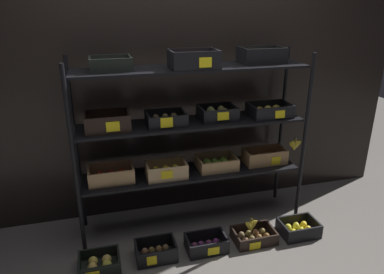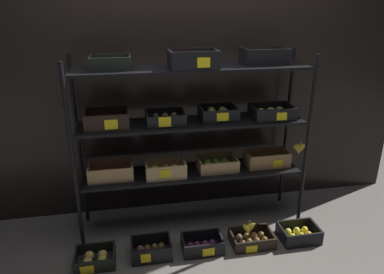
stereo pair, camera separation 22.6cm
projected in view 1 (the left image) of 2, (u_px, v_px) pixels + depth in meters
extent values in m
plane|color=#605B56|center=(192.00, 221.00, 3.32)|extent=(10.00, 10.00, 0.00)
cube|color=black|center=(180.00, 70.00, 3.21)|extent=(4.29, 0.12, 2.65)
cylinder|color=black|center=(75.00, 168.00, 2.63)|extent=(0.03, 0.03, 1.52)
cylinder|color=black|center=(304.00, 143.00, 3.09)|extent=(0.03, 0.03, 1.52)
cylinder|color=black|center=(76.00, 147.00, 3.00)|extent=(0.03, 0.03, 1.52)
cylinder|color=black|center=(281.00, 128.00, 3.46)|extent=(0.03, 0.03, 1.52)
cube|color=black|center=(192.00, 172.00, 3.14)|extent=(1.86, 0.37, 0.02)
cube|color=black|center=(192.00, 123.00, 2.98)|extent=(1.86, 0.37, 0.02)
cube|color=black|center=(192.00, 68.00, 2.81)|extent=(1.86, 0.37, 0.02)
cube|color=tan|center=(112.00, 180.00, 2.96)|extent=(0.36, 0.23, 0.01)
cube|color=tan|center=(112.00, 179.00, 2.84)|extent=(0.36, 0.02, 0.12)
cube|color=tan|center=(110.00, 168.00, 3.03)|extent=(0.36, 0.02, 0.12)
cube|color=tan|center=(89.00, 176.00, 2.89)|extent=(0.02, 0.20, 0.12)
cube|color=tan|center=(132.00, 171.00, 2.98)|extent=(0.02, 0.20, 0.12)
sphere|color=red|center=(100.00, 179.00, 2.90)|extent=(0.07, 0.07, 0.07)
sphere|color=red|center=(112.00, 178.00, 2.91)|extent=(0.07, 0.07, 0.07)
sphere|color=red|center=(122.00, 176.00, 2.94)|extent=(0.07, 0.07, 0.07)
sphere|color=red|center=(100.00, 175.00, 2.95)|extent=(0.07, 0.07, 0.07)
sphere|color=red|center=(111.00, 174.00, 2.97)|extent=(0.07, 0.07, 0.07)
sphere|color=red|center=(122.00, 173.00, 2.99)|extent=(0.07, 0.07, 0.07)
cube|color=tan|center=(166.00, 176.00, 3.03)|extent=(0.33, 0.21, 0.01)
cube|color=tan|center=(169.00, 174.00, 2.92)|extent=(0.33, 0.02, 0.11)
cube|color=tan|center=(164.00, 164.00, 3.10)|extent=(0.33, 0.02, 0.11)
cube|color=tan|center=(147.00, 171.00, 2.97)|extent=(0.02, 0.18, 0.11)
cube|color=tan|center=(185.00, 167.00, 3.05)|extent=(0.02, 0.18, 0.11)
ellipsoid|color=yellow|center=(157.00, 173.00, 2.97)|extent=(0.06, 0.06, 0.08)
ellipsoid|color=yellow|center=(167.00, 173.00, 2.99)|extent=(0.06, 0.06, 0.08)
ellipsoid|color=yellow|center=(177.00, 171.00, 3.01)|extent=(0.06, 0.06, 0.08)
ellipsoid|color=yellow|center=(156.00, 171.00, 3.02)|extent=(0.06, 0.06, 0.08)
ellipsoid|color=yellow|center=(166.00, 169.00, 3.04)|extent=(0.06, 0.06, 0.08)
ellipsoid|color=yellow|center=(175.00, 168.00, 3.06)|extent=(0.06, 0.06, 0.08)
cube|color=yellow|center=(167.00, 175.00, 2.91)|extent=(0.10, 0.01, 0.07)
cube|color=tan|center=(216.00, 167.00, 3.19)|extent=(0.34, 0.25, 0.01)
cube|color=tan|center=(221.00, 167.00, 3.07)|extent=(0.34, 0.02, 0.09)
cube|color=tan|center=(212.00, 156.00, 3.28)|extent=(0.34, 0.02, 0.09)
cube|color=tan|center=(199.00, 164.00, 3.13)|extent=(0.02, 0.22, 0.09)
cube|color=tan|center=(234.00, 160.00, 3.21)|extent=(0.02, 0.22, 0.09)
sphere|color=#95C23F|center=(209.00, 165.00, 3.13)|extent=(0.07, 0.07, 0.07)
sphere|color=#89C63C|center=(218.00, 164.00, 3.15)|extent=(0.07, 0.07, 0.07)
sphere|color=#7FB037|center=(226.00, 163.00, 3.16)|extent=(0.07, 0.07, 0.07)
sphere|color=#87C840|center=(207.00, 162.00, 3.19)|extent=(0.07, 0.07, 0.07)
sphere|color=#8DB846|center=(215.00, 161.00, 3.21)|extent=(0.07, 0.07, 0.07)
sphere|color=#86B836|center=(223.00, 160.00, 3.23)|extent=(0.07, 0.07, 0.07)
cube|color=#A87F51|center=(264.00, 161.00, 3.30)|extent=(0.38, 0.20, 0.01)
cube|color=#A87F51|center=(269.00, 159.00, 3.19)|extent=(0.38, 0.02, 0.12)
cube|color=#A87F51|center=(260.00, 151.00, 3.36)|extent=(0.38, 0.02, 0.12)
cube|color=#A87F51|center=(246.00, 157.00, 3.23)|extent=(0.02, 0.17, 0.12)
cube|color=#A87F51|center=(282.00, 153.00, 3.32)|extent=(0.02, 0.17, 0.12)
sphere|color=orange|center=(254.00, 161.00, 3.23)|extent=(0.06, 0.06, 0.06)
sphere|color=orange|center=(262.00, 160.00, 3.25)|extent=(0.06, 0.06, 0.06)
sphere|color=orange|center=(269.00, 159.00, 3.27)|extent=(0.06, 0.06, 0.06)
sphere|color=orange|center=(276.00, 158.00, 3.29)|extent=(0.06, 0.06, 0.06)
sphere|color=orange|center=(252.00, 158.00, 3.28)|extent=(0.06, 0.06, 0.06)
sphere|color=#FF660D|center=(259.00, 157.00, 3.30)|extent=(0.06, 0.06, 0.06)
sphere|color=orange|center=(267.00, 156.00, 3.32)|extent=(0.06, 0.06, 0.06)
sphere|color=orange|center=(274.00, 155.00, 3.34)|extent=(0.06, 0.06, 0.06)
cube|color=yellow|center=(276.00, 161.00, 3.21)|extent=(0.09, 0.01, 0.07)
cube|color=black|center=(108.00, 129.00, 2.79)|extent=(0.34, 0.25, 0.01)
cube|color=black|center=(108.00, 125.00, 2.66)|extent=(0.34, 0.02, 0.12)
cube|color=black|center=(107.00, 116.00, 2.87)|extent=(0.34, 0.02, 0.12)
cube|color=black|center=(85.00, 122.00, 2.72)|extent=(0.02, 0.22, 0.12)
cube|color=black|center=(128.00, 119.00, 2.80)|extent=(0.02, 0.22, 0.12)
sphere|color=orange|center=(97.00, 126.00, 2.72)|extent=(0.07, 0.07, 0.07)
sphere|color=orange|center=(108.00, 125.00, 2.74)|extent=(0.07, 0.07, 0.07)
sphere|color=orange|center=(119.00, 124.00, 2.76)|extent=(0.07, 0.07, 0.07)
sphere|color=orange|center=(97.00, 123.00, 2.78)|extent=(0.07, 0.07, 0.07)
sphere|color=orange|center=(107.00, 122.00, 2.81)|extent=(0.07, 0.07, 0.07)
sphere|color=orange|center=(117.00, 121.00, 2.83)|extent=(0.07, 0.07, 0.07)
cube|color=yellow|center=(113.00, 127.00, 2.66)|extent=(0.10, 0.01, 0.08)
cube|color=black|center=(166.00, 124.00, 2.90)|extent=(0.31, 0.25, 0.01)
cube|color=black|center=(169.00, 122.00, 2.78)|extent=(0.31, 0.02, 0.09)
cube|color=black|center=(163.00, 114.00, 2.99)|extent=(0.31, 0.02, 0.09)
cube|color=black|center=(147.00, 119.00, 2.85)|extent=(0.02, 0.22, 0.09)
cube|color=black|center=(184.00, 116.00, 2.92)|extent=(0.02, 0.22, 0.09)
ellipsoid|color=brown|center=(157.00, 121.00, 2.84)|extent=(0.05, 0.05, 0.07)
ellipsoid|color=brown|center=(167.00, 121.00, 2.85)|extent=(0.05, 0.05, 0.07)
ellipsoid|color=brown|center=(176.00, 120.00, 2.87)|extent=(0.05, 0.05, 0.07)
ellipsoid|color=brown|center=(156.00, 118.00, 2.91)|extent=(0.05, 0.05, 0.07)
ellipsoid|color=brown|center=(165.00, 117.00, 2.93)|extent=(0.05, 0.05, 0.07)
ellipsoid|color=brown|center=(174.00, 117.00, 2.95)|extent=(0.05, 0.05, 0.07)
cube|color=yellow|center=(167.00, 123.00, 2.77)|extent=(0.10, 0.01, 0.08)
cube|color=black|center=(217.00, 118.00, 3.03)|extent=(0.31, 0.24, 0.01)
cube|color=black|center=(222.00, 116.00, 2.91)|extent=(0.31, 0.02, 0.10)
cube|color=black|center=(213.00, 108.00, 3.12)|extent=(0.31, 0.02, 0.10)
cube|color=black|center=(201.00, 113.00, 2.98)|extent=(0.02, 0.21, 0.10)
cube|color=black|center=(233.00, 111.00, 3.05)|extent=(0.02, 0.21, 0.10)
ellipsoid|color=#B8C259|center=(213.00, 114.00, 2.97)|extent=(0.07, 0.07, 0.09)
ellipsoid|color=#B3AB4E|center=(225.00, 114.00, 2.99)|extent=(0.07, 0.07, 0.09)
ellipsoid|color=tan|center=(211.00, 112.00, 3.04)|extent=(0.07, 0.07, 0.09)
ellipsoid|color=tan|center=(221.00, 111.00, 3.06)|extent=(0.07, 0.07, 0.09)
cube|color=yellow|center=(223.00, 116.00, 2.90)|extent=(0.10, 0.01, 0.07)
cube|color=black|center=(269.00, 115.00, 3.11)|extent=(0.35, 0.25, 0.01)
cube|color=black|center=(276.00, 113.00, 2.99)|extent=(0.35, 0.02, 0.10)
cube|color=black|center=(264.00, 106.00, 3.20)|extent=(0.35, 0.02, 0.10)
cube|color=black|center=(251.00, 111.00, 3.05)|extent=(0.02, 0.21, 0.10)
cube|color=black|center=(287.00, 108.00, 3.13)|extent=(0.02, 0.21, 0.10)
sphere|color=#DCC647|center=(263.00, 113.00, 3.05)|extent=(0.07, 0.07, 0.07)
sphere|color=#E5C853|center=(272.00, 112.00, 3.07)|extent=(0.07, 0.07, 0.07)
sphere|color=gold|center=(281.00, 111.00, 3.08)|extent=(0.07, 0.07, 0.07)
sphere|color=gold|center=(259.00, 111.00, 3.10)|extent=(0.07, 0.07, 0.07)
sphere|color=#D3C557|center=(268.00, 110.00, 3.13)|extent=(0.07, 0.07, 0.07)
sphere|color=gold|center=(276.00, 109.00, 3.15)|extent=(0.07, 0.07, 0.07)
cube|color=yellow|center=(280.00, 114.00, 2.99)|extent=(0.09, 0.01, 0.07)
cube|color=black|center=(111.00, 69.00, 2.67)|extent=(0.31, 0.24, 0.01)
cube|color=black|center=(111.00, 65.00, 2.56)|extent=(0.31, 0.02, 0.09)
cube|color=black|center=(110.00, 60.00, 2.76)|extent=(0.31, 0.02, 0.09)
cube|color=black|center=(90.00, 63.00, 2.62)|extent=(0.02, 0.21, 0.09)
cube|color=black|center=(130.00, 62.00, 2.69)|extent=(0.02, 0.21, 0.09)
sphere|color=#5C1A56|center=(99.00, 67.00, 2.59)|extent=(0.05, 0.05, 0.05)
sphere|color=#5F1A52|center=(107.00, 67.00, 2.61)|extent=(0.05, 0.05, 0.05)
sphere|color=#61274A|center=(115.00, 66.00, 2.62)|extent=(0.05, 0.05, 0.05)
sphere|color=#63294A|center=(123.00, 66.00, 2.64)|extent=(0.05, 0.05, 0.05)
sphere|color=#631B58|center=(99.00, 66.00, 2.64)|extent=(0.05, 0.05, 0.05)
sphere|color=#6B2454|center=(106.00, 66.00, 2.65)|extent=(0.05, 0.05, 0.05)
sphere|color=#66265A|center=(115.00, 65.00, 2.67)|extent=(0.05, 0.05, 0.05)
sphere|color=#5F174C|center=(123.00, 65.00, 2.69)|extent=(0.05, 0.05, 0.05)
sphere|color=#682651|center=(99.00, 65.00, 2.69)|extent=(0.05, 0.05, 0.05)
sphere|color=#552050|center=(106.00, 64.00, 2.70)|extent=(0.05, 0.05, 0.05)
sphere|color=#562344|center=(114.00, 64.00, 2.72)|extent=(0.05, 0.05, 0.05)
sphere|color=#5A1B4E|center=(122.00, 64.00, 2.74)|extent=(0.05, 0.05, 0.05)
cube|color=black|center=(193.00, 67.00, 2.76)|extent=(0.37, 0.25, 0.01)
cube|color=black|center=(198.00, 60.00, 2.63)|extent=(0.37, 0.02, 0.13)
cube|color=black|center=(189.00, 56.00, 2.84)|extent=(0.37, 0.02, 0.13)
cube|color=black|center=(171.00, 59.00, 2.69)|extent=(0.02, 0.22, 0.13)
cube|color=black|center=(215.00, 57.00, 2.78)|extent=(0.02, 0.22, 0.13)
sphere|color=red|center=(182.00, 63.00, 2.69)|extent=(0.07, 0.07, 0.07)
sphere|color=red|center=(194.00, 62.00, 2.71)|extent=(0.07, 0.07, 0.07)
sphere|color=red|center=(205.00, 62.00, 2.73)|extent=(0.07, 0.07, 0.07)
sphere|color=red|center=(181.00, 61.00, 2.76)|extent=(0.07, 0.07, 0.07)
sphere|color=red|center=(192.00, 61.00, 2.78)|extent=(0.07, 0.07, 0.07)
sphere|color=red|center=(204.00, 61.00, 2.79)|extent=(0.07, 0.07, 0.07)
cube|color=yellow|center=(205.00, 62.00, 2.64)|extent=(0.10, 0.01, 0.07)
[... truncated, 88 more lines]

